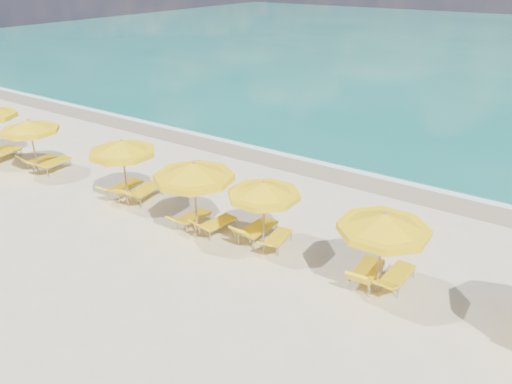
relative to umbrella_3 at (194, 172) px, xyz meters
The scene contains 21 objects.
ground_plane 2.52m from the umbrella_3, ahead, with size 120.00×120.00×0.00m, color beige.
ocean 48.27m from the umbrella_3, 88.60° to the left, with size 120.00×80.00×0.30m, color #126659.
wet_sand_band 8.01m from the umbrella_3, 81.21° to the left, with size 120.00×2.60×0.01m, color tan.
foam_line 8.77m from the umbrella_3, 82.03° to the left, with size 120.00×1.20×0.03m, color white.
whitecap_near 18.00m from the umbrella_3, 105.67° to the left, with size 14.00×0.36×0.05m, color white.
umbrella_1 9.10m from the umbrella_3, behind, with size 3.01×3.01×2.37m.
umbrella_2 3.85m from the umbrella_3, behind, with size 3.14×3.14×2.44m.
umbrella_3 is the anchor object (origin of this frame).
umbrella_4 2.31m from the umbrella_3, 15.53° to the left, with size 2.95×2.95×2.27m.
umbrella_5 6.07m from the umbrella_3, ahead, with size 3.19×3.19×2.45m.
lounger_0_right 11.74m from the umbrella_3, behind, with size 0.94×2.01×0.88m.
lounger_1_left 9.77m from the umbrella_3, behind, with size 0.75×1.68×0.75m.
lounger_1_right 8.93m from the umbrella_3, behind, with size 0.76×1.93×0.78m.
lounger_2_left 4.75m from the umbrella_3, behind, with size 0.75×1.94×0.78m.
lounger_2_right 3.97m from the umbrella_3, 165.40° to the left, with size 0.91×2.03×0.88m.
lounger_3_left 2.13m from the umbrella_3, 143.92° to the left, with size 0.69×1.66×0.68m.
lounger_3_right 2.11m from the umbrella_3, 44.72° to the left, with size 0.81×1.74×0.79m.
lounger_4_left 2.81m from the umbrella_3, 25.12° to the left, with size 0.69×1.89×0.90m.
lounger_4_right 3.39m from the umbrella_3, 17.18° to the left, with size 0.78×1.69×0.67m.
lounger_5_left 6.03m from the umbrella_3, ahead, with size 0.78×1.85×0.90m.
lounger_5_right 6.78m from the umbrella_3, ahead, with size 0.64×1.78×0.63m.
Camera 1 is at (8.54, -10.90, 8.14)m, focal length 35.00 mm.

